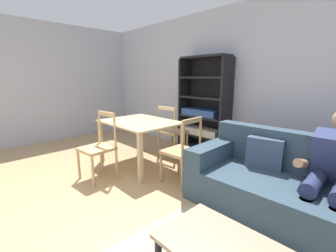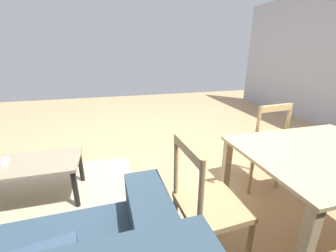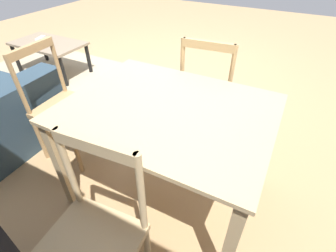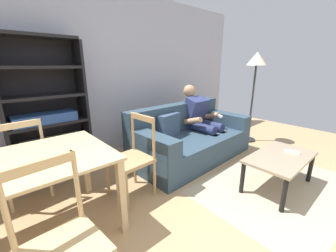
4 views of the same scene
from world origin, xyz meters
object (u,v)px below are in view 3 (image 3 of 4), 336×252
(tv_remote, at_px, (40,38))
(coffee_table, at_px, (49,47))
(dining_chair_near_wall, at_px, (91,242))
(dining_chair_facing_couch, at_px, (64,107))
(dining_table, at_px, (168,122))
(dining_chair_by_doorway, at_px, (208,92))

(tv_remote, bearing_deg, coffee_table, 147.78)
(dining_chair_near_wall, distance_m, dining_chair_facing_couch, 1.19)
(coffee_table, relative_size, tv_remote, 5.66)
(coffee_table, height_order, dining_table, dining_table)
(dining_chair_facing_couch, bearing_deg, dining_table, -179.89)
(tv_remote, height_order, dining_chair_facing_couch, dining_chair_facing_couch)
(coffee_table, xyz_separation_m, dining_chair_facing_couch, (-1.41, 1.06, 0.09))
(tv_remote, distance_m, dining_chair_facing_couch, 1.96)
(tv_remote, distance_m, dining_table, 2.79)
(tv_remote, relative_size, dining_chair_near_wall, 0.18)
(tv_remote, bearing_deg, dining_chair_by_doorway, 154.93)
(tv_remote, distance_m, dining_chair_near_wall, 3.15)
(dining_chair_near_wall, bearing_deg, dining_chair_facing_couch, -38.33)
(dining_table, bearing_deg, dining_chair_facing_couch, 0.11)
(dining_table, xyz_separation_m, dining_chair_near_wall, (0.00, 0.74, -0.19))
(coffee_table, distance_m, dining_chair_facing_couch, 1.77)
(dining_chair_by_doorway, bearing_deg, dining_table, 89.78)
(dining_chair_facing_couch, bearing_deg, dining_chair_by_doorway, -141.71)
(tv_remote, height_order, dining_chair_by_doorway, dining_chair_by_doorway)
(dining_table, bearing_deg, dining_chair_by_doorway, -90.22)
(dining_table, bearing_deg, dining_chair_near_wall, 89.81)
(dining_chair_facing_couch, bearing_deg, coffee_table, -36.86)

